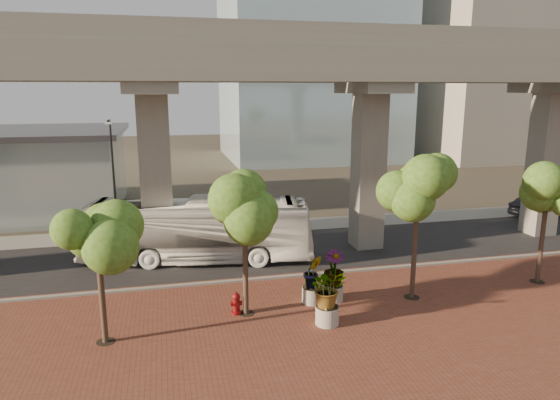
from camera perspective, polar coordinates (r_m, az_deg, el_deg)
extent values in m
plane|color=#3B372B|center=(26.97, -0.55, -7.47)|extent=(160.00, 160.00, 0.00)
cube|color=brown|center=(19.88, 4.68, -15.07)|extent=(70.00, 13.00, 0.06)
cube|color=black|center=(28.81, -1.42, -6.10)|extent=(90.00, 8.00, 0.04)
cube|color=gray|center=(25.12, 0.46, -8.82)|extent=(70.00, 0.25, 0.16)
cube|color=gray|center=(33.97, -3.32, -3.19)|extent=(90.00, 3.00, 0.06)
cube|color=gray|center=(25.76, -0.80, 15.37)|extent=(72.00, 2.40, 1.80)
cube|color=gray|center=(28.89, -2.21, 15.06)|extent=(72.00, 2.40, 1.80)
cube|color=gray|center=(24.80, -0.23, 18.73)|extent=(72.00, 0.12, 1.00)
cube|color=gray|center=(30.06, -2.65, 17.63)|extent=(72.00, 0.12, 1.00)
cube|color=gray|center=(74.77, 23.14, 13.70)|extent=(18.00, 16.00, 24.00)
imported|color=white|center=(27.48, -9.37, -3.46)|extent=(12.75, 5.12, 3.46)
imported|color=black|center=(41.39, 27.52, -0.69)|extent=(4.88, 2.51, 1.53)
cylinder|color=#680B0D|center=(21.45, -5.00, -12.68)|extent=(0.43, 0.43, 0.10)
cylinder|color=#680B0D|center=(21.30, -5.02, -11.83)|extent=(0.29, 0.29, 0.70)
sphere|color=#680B0D|center=(21.16, -5.04, -10.97)|extent=(0.34, 0.34, 0.34)
cylinder|color=#680B0D|center=(21.10, -5.05, -10.59)|extent=(0.10, 0.10, 0.12)
cylinder|color=#680B0D|center=(21.28, -5.02, -11.69)|extent=(0.48, 0.19, 0.19)
cylinder|color=#A19B91|center=(20.47, 5.42, -12.98)|extent=(0.95, 0.95, 0.74)
imported|color=#315516|center=(20.00, 5.49, -9.98)|extent=(2.11, 2.11, 1.58)
cylinder|color=#9D998D|center=(22.64, 6.11, -10.49)|extent=(0.87, 0.87, 0.68)
imported|color=#315516|center=(22.22, 6.17, -7.78)|extent=(2.13, 2.13, 1.60)
cylinder|color=gray|center=(22.32, 3.69, -10.77)|extent=(0.89, 0.89, 0.69)
imported|color=#315516|center=(21.91, 3.73, -8.15)|extent=(1.98, 1.98, 1.49)
cylinder|color=#4C392B|center=(19.64, -19.63, -10.84)|extent=(0.22, 0.22, 3.24)
cylinder|color=black|center=(20.32, -19.29, -15.03)|extent=(0.70, 0.70, 0.01)
cylinder|color=#4C392B|center=(20.71, -3.97, -8.07)|extent=(0.22, 0.22, 3.78)
cylinder|color=black|center=(21.45, -3.89, -12.78)|extent=(0.70, 0.70, 0.01)
cylinder|color=#4C392B|center=(22.96, 15.08, -6.01)|extent=(0.22, 0.22, 4.07)
cylinder|color=black|center=(23.67, 14.80, -10.68)|extent=(0.70, 0.70, 0.01)
cylinder|color=#4C392B|center=(27.11, 27.67, -4.81)|extent=(0.22, 0.22, 3.51)
cylinder|color=black|center=(27.64, 27.30, -8.28)|extent=(0.70, 0.70, 0.01)
cylinder|color=#2B2C2F|center=(32.02, -18.43, 2.01)|extent=(0.13, 0.13, 7.37)
cube|color=#2B2C2F|center=(31.14, -18.97, 8.54)|extent=(0.14, 0.92, 0.14)
cube|color=silver|center=(30.69, -19.04, 8.31)|extent=(0.37, 0.18, 0.11)
cylinder|color=#313236|center=(34.93, 11.03, 2.99)|extent=(0.12, 0.12, 7.06)
cube|color=#313236|center=(34.14, 11.59, 8.72)|extent=(0.13, 0.88, 0.13)
cube|color=silver|center=(33.74, 11.89, 8.52)|extent=(0.35, 0.18, 0.11)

